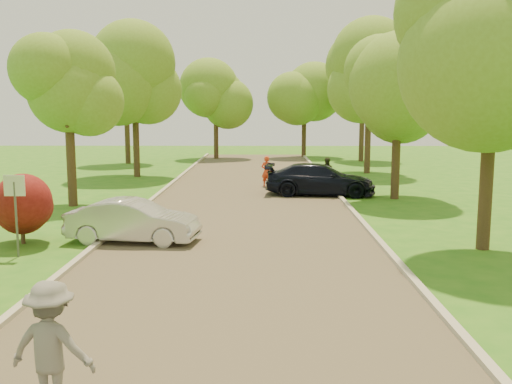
{
  "coord_description": "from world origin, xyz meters",
  "views": [
    {
      "loc": [
        0.66,
        -10.58,
        3.87
      ],
      "look_at": [
        0.45,
        7.03,
        1.3
      ],
      "focal_mm": 40.0,
      "sensor_mm": 36.0,
      "label": 1
    }
  ],
  "objects_px": {
    "silver_sedan": "(133,221)",
    "dark_sedan": "(320,179)",
    "person_striped": "(267,171)",
    "person_olive": "(326,173)",
    "skateboarder": "(51,347)",
    "street_sign": "(15,198)"
  },
  "relations": [
    {
      "from": "street_sign",
      "to": "person_olive",
      "type": "height_order",
      "value": "street_sign"
    },
    {
      "from": "person_striped",
      "to": "person_olive",
      "type": "xyz_separation_m",
      "value": [
        2.95,
        -0.36,
        -0.02
      ]
    },
    {
      "from": "skateboarder",
      "to": "person_striped",
      "type": "height_order",
      "value": "skateboarder"
    },
    {
      "from": "silver_sedan",
      "to": "dark_sedan",
      "type": "height_order",
      "value": "dark_sedan"
    },
    {
      "from": "street_sign",
      "to": "dark_sedan",
      "type": "bearing_deg",
      "value": 50.54
    },
    {
      "from": "street_sign",
      "to": "person_olive",
      "type": "distance_m",
      "value": 16.51
    },
    {
      "from": "street_sign",
      "to": "skateboarder",
      "type": "bearing_deg",
      "value": -64.1
    },
    {
      "from": "street_sign",
      "to": "dark_sedan",
      "type": "relative_size",
      "value": 0.44
    },
    {
      "from": "silver_sedan",
      "to": "person_striped",
      "type": "height_order",
      "value": "person_striped"
    },
    {
      "from": "street_sign",
      "to": "person_olive",
      "type": "bearing_deg",
      "value": 54.4
    },
    {
      "from": "dark_sedan",
      "to": "silver_sedan",
      "type": "bearing_deg",
      "value": 151.4
    },
    {
      "from": "street_sign",
      "to": "person_striped",
      "type": "distance_m",
      "value": 15.32
    },
    {
      "from": "person_striped",
      "to": "person_olive",
      "type": "relative_size",
      "value": 1.03
    },
    {
      "from": "street_sign",
      "to": "silver_sedan",
      "type": "height_order",
      "value": "street_sign"
    },
    {
      "from": "skateboarder",
      "to": "person_olive",
      "type": "height_order",
      "value": "skateboarder"
    },
    {
      "from": "silver_sedan",
      "to": "person_striped",
      "type": "bearing_deg",
      "value": -10.77
    },
    {
      "from": "street_sign",
      "to": "silver_sedan",
      "type": "xyz_separation_m",
      "value": [
        2.67,
        1.71,
        -0.93
      ]
    },
    {
      "from": "dark_sedan",
      "to": "skateboarder",
      "type": "xyz_separation_m",
      "value": [
        -5.2,
        -18.92,
        0.24
      ]
    },
    {
      "from": "street_sign",
      "to": "person_olive",
      "type": "xyz_separation_m",
      "value": [
        9.6,
        13.41,
        -0.81
      ]
    },
    {
      "from": "skateboarder",
      "to": "person_olive",
      "type": "bearing_deg",
      "value": -96.57
    },
    {
      "from": "silver_sedan",
      "to": "person_olive",
      "type": "xyz_separation_m",
      "value": [
        6.93,
        11.7,
        0.12
      ]
    },
    {
      "from": "silver_sedan",
      "to": "dark_sedan",
      "type": "bearing_deg",
      "value": -27.01
    }
  ]
}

